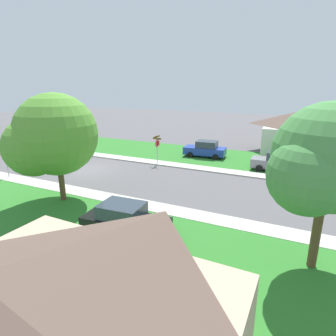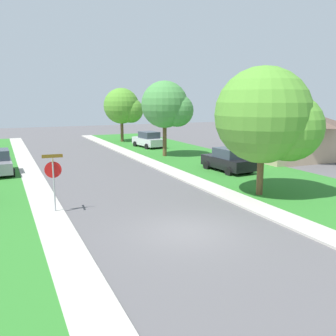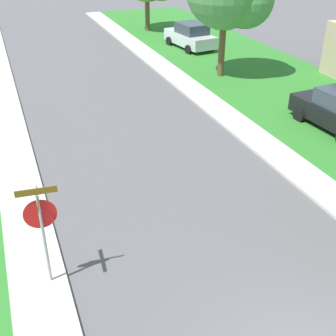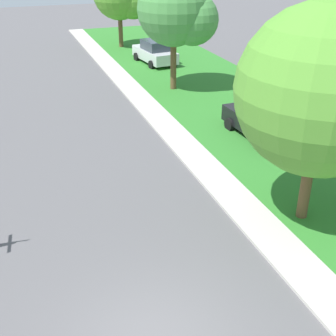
% 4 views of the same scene
% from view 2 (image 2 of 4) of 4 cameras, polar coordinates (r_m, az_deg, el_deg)
% --- Properties ---
extents(ground_plane, '(120.00, 120.00, 0.00)m').
position_cam_2_polar(ground_plane, '(14.99, 2.71, -9.84)').
color(ground_plane, '#565456').
extents(sidewalk_east, '(1.40, 56.00, 0.10)m').
position_cam_2_polar(sidewalk_east, '(27.39, -0.02, -0.26)').
color(sidewalk_east, '#B7B2A8').
rests_on(sidewalk_east, ground).
extents(lawn_east, '(8.00, 56.00, 0.08)m').
position_cam_2_polar(lawn_east, '(29.62, 8.29, 0.45)').
color(lawn_east, '#2D7528').
rests_on(lawn_east, ground).
extents(sidewalk_west, '(1.40, 56.00, 0.10)m').
position_cam_2_polar(sidewalk_west, '(25.07, -19.97, -1.94)').
color(sidewalk_west, '#B7B2A8').
rests_on(sidewalk_west, ground).
extents(stop_sign_far_corner, '(0.92, 0.92, 2.77)m').
position_cam_2_polar(stop_sign_far_corner, '(17.66, -17.33, -0.79)').
color(stop_sign_far_corner, '#9E9EA3').
rests_on(stop_sign_far_corner, ground).
extents(car_silver_near_corner, '(2.44, 4.49, 1.76)m').
position_cam_2_polar(car_silver_near_corner, '(39.86, -3.04, 4.38)').
color(car_silver_near_corner, silver).
rests_on(car_silver_near_corner, ground).
extents(car_black_across_road, '(2.25, 4.41, 1.76)m').
position_cam_2_polar(car_black_across_road, '(26.96, 9.28, 1.21)').
color(car_black_across_road, black).
rests_on(car_black_across_road, ground).
extents(tree_across_left, '(5.48, 5.10, 6.95)m').
position_cam_2_polar(tree_across_left, '(20.28, 15.45, 7.42)').
color(tree_across_left, brown).
rests_on(tree_across_left, ground).
extents(tree_corner_large, '(4.57, 4.25, 6.51)m').
position_cam_2_polar(tree_corner_large, '(45.11, -6.85, 9.34)').
color(tree_corner_large, brown).
rests_on(tree_corner_large, ground).
extents(tree_sidewalk_near, '(4.50, 4.19, 6.83)m').
position_cam_2_polar(tree_sidewalk_near, '(33.32, -0.04, 9.56)').
color(tree_sidewalk_near, brown).
rests_on(tree_sidewalk_near, ground).
extents(house_right_setback, '(9.12, 7.94, 4.60)m').
position_cam_2_polar(house_right_setback, '(34.57, 18.25, 5.39)').
color(house_right_setback, tan).
rests_on(house_right_setback, ground).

